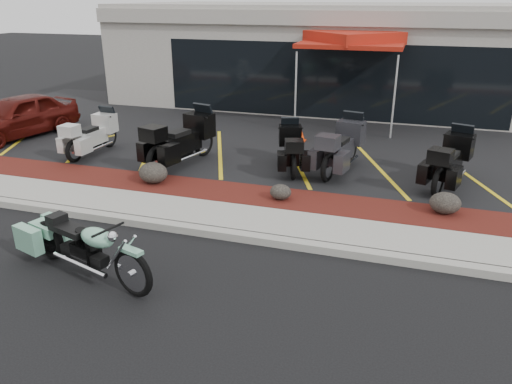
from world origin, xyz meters
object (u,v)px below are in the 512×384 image
(hero_cruiser, at_px, (133,266))
(popup_canopy, at_px, (353,40))
(touring_white, at_px, (108,127))
(parked_car, at_px, (18,116))
(traffic_cone, at_px, (300,134))

(hero_cruiser, height_order, popup_canopy, popup_canopy)
(touring_white, bearing_deg, parked_car, 90.27)
(touring_white, relative_size, parked_car, 0.55)
(touring_white, xyz_separation_m, traffic_cone, (5.19, 2.33, -0.38))
(hero_cruiser, bearing_deg, popup_canopy, 98.70)
(hero_cruiser, relative_size, touring_white, 1.42)
(touring_white, xyz_separation_m, parked_car, (-3.36, 0.18, 0.04))
(traffic_cone, bearing_deg, touring_white, -155.80)
(hero_cruiser, relative_size, popup_canopy, 0.75)
(hero_cruiser, height_order, touring_white, touring_white)
(touring_white, height_order, parked_car, parked_car)
(popup_canopy, bearing_deg, traffic_cone, -125.19)
(touring_white, distance_m, parked_car, 3.37)
(hero_cruiser, xyz_separation_m, touring_white, (-4.59, 6.50, 0.24))
(parked_car, relative_size, popup_canopy, 0.97)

